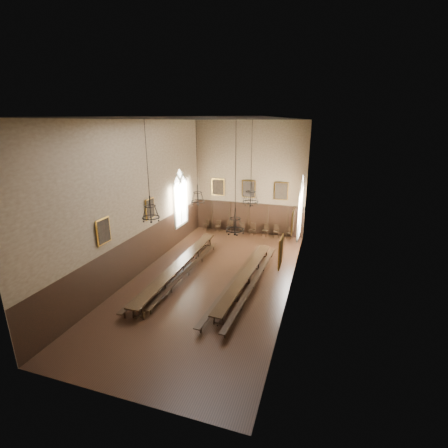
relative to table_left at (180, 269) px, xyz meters
The scene contains 34 objects.
floor 2.04m from the table_left, ahead, with size 9.00×18.00×0.02m, color black.
ceiling 8.82m from the table_left, ahead, with size 9.00×18.00×0.02m, color black.
wall_back 10.09m from the table_left, 77.51° to the left, with size 9.00×0.02×9.00m, color #836E50.
wall_front 10.09m from the table_left, 77.50° to the right, with size 9.00×0.02×9.00m, color #836E50.
wall_left 4.80m from the table_left, behind, with size 0.02×18.00×9.00m, color #836E50.
wall_right 7.68m from the table_left, ahead, with size 0.02×18.00×9.00m, color #836E50.
wainscot_panelling 2.16m from the table_left, ahead, with size 9.00×18.00×2.50m, color black, non-canonical shape.
table_left is the anchor object (origin of this frame).
table_right 4.06m from the table_left, ahead, with size 1.13×9.15×0.71m.
bench_left_outer 0.66m from the table_left, 156.02° to the right, with size 0.33×10.13×0.46m.
bench_left_inner 0.52m from the table_left, ahead, with size 0.43×9.40×0.42m.
bench_right_inner 3.53m from the table_left, ahead, with size 0.89×10.36×0.47m.
bench_right_outer 4.59m from the table_left, ahead, with size 0.76×10.10×0.45m.
chair_0 8.67m from the table_left, 100.40° to the left, with size 0.49×0.49×0.88m.
chair_1 8.54m from the table_left, 93.45° to the left, with size 0.41×0.41×0.90m.
chair_2 8.53m from the table_left, 86.46° to the left, with size 0.49×0.49×1.01m.
chair_3 8.62m from the table_left, 79.45° to the left, with size 0.41×0.41×0.91m.
chair_4 8.86m from the table_left, 73.72° to the left, with size 0.47×0.47×0.95m.
chair_5 9.20m from the table_left, 67.35° to the left, with size 0.56×0.56×0.99m.
chair_6 9.60m from the table_left, 62.50° to the left, with size 0.49×0.49×0.99m.
chair_7 10.15m from the table_left, 57.31° to the left, with size 0.52×0.52×0.93m.
chandelier_back_left 4.75m from the table_left, 87.51° to the left, with size 0.89×0.89×5.18m.
chandelier_back_right 6.02m from the table_left, 29.18° to the left, with size 0.93×0.93×4.82m.
chandelier_front_left 5.29m from the table_left, 89.34° to the right, with size 0.86×0.86×4.67m.
chandelier_front_right 5.99m from the table_left, 28.06° to the right, with size 0.85×0.85×5.16m.
portrait_back_0 9.49m from the table_left, 93.89° to the left, with size 1.10×0.12×1.40m.
portrait_back_1 9.68m from the table_left, 77.33° to the left, with size 1.10×0.12×1.40m.
portrait_back_2 10.53m from the table_left, 62.64° to the left, with size 1.10×0.12×1.40m.
portrait_left_0 4.18m from the table_left, 157.19° to the left, with size 0.12×1.00×1.30m.
portrait_left_1 5.36m from the table_left, 124.27° to the right, with size 0.12×1.00×1.30m.
portrait_right_0 7.24m from the table_left, ahead, with size 0.12×1.00×1.30m.
portrait_right_1 7.98m from the table_left, 28.75° to the right, with size 0.12×1.00×1.30m.
window_right 8.97m from the table_left, 40.57° to the left, with size 0.20×2.20×4.60m, color white, non-canonical shape.
window_left 6.72m from the table_left, 113.86° to the left, with size 0.20×2.20×4.60m, color white, non-canonical shape.
Camera 1 is at (5.95, -16.13, 8.89)m, focal length 26.00 mm.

